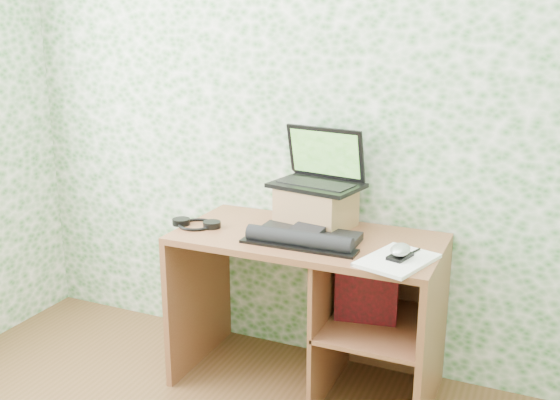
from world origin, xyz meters
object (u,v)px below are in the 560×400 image
at_px(desk, 325,291).
at_px(laptop, 320,172).
at_px(notepad, 397,260).
at_px(riser, 316,207).
at_px(keyboard, 304,237).

distance_m(desk, laptop, 0.55).
relative_size(laptop, notepad, 1.37).
distance_m(desk, riser, 0.39).
bearing_deg(keyboard, notepad, -9.62).
xyz_separation_m(keyboard, notepad, (0.43, -0.07, -0.02)).
bearing_deg(keyboard, riser, 97.93).
height_order(riser, laptop, laptop).
bearing_deg(keyboard, desk, 62.77).
relative_size(keyboard, notepad, 1.59).
bearing_deg(desk, laptop, 120.38).
bearing_deg(riser, desk, -51.16).
xyz_separation_m(desk, notepad, (0.37, -0.19, 0.28)).
bearing_deg(laptop, riser, -79.35).
distance_m(riser, laptop, 0.16).
distance_m(keyboard, notepad, 0.44).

